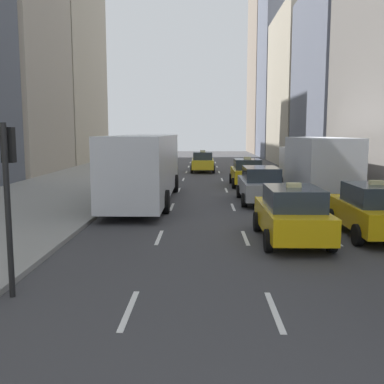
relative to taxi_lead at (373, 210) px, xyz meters
name	(u,v)px	position (x,y,z in m)	size (l,w,h in m)	color
sidewalk_left	(70,186)	(-13.80, 12.59, -0.81)	(8.00, 66.00, 0.15)	gray
lane_markings	(229,198)	(-4.20, 8.59, -0.87)	(5.72, 56.00, 0.01)	white
building_row_right	(330,15)	(5.20, 25.56, 12.44)	(6.00, 82.26, 37.48)	slate
taxi_lead	(373,210)	(0.00, 0.00, 0.00)	(2.02, 4.40, 1.87)	yellow
taxi_second	(247,172)	(-2.80, 13.72, 0.00)	(2.02, 4.40, 1.87)	yellow
taxi_third	(203,162)	(-5.60, 23.76, 0.00)	(2.02, 4.40, 1.87)	yellow
taxi_fourth	(292,214)	(-2.80, -0.78, 0.00)	(2.02, 4.40, 1.87)	yellow
sedan_black_near	(260,184)	(-2.80, 7.01, 0.01)	(2.02, 4.87, 1.75)	#9EA0A5
city_bus	(145,165)	(-8.41, 7.20, 0.91)	(2.80, 11.61, 3.25)	silver
box_truck	(315,166)	(0.00, 7.74, 0.83)	(2.58, 8.40, 3.15)	silver
traffic_light_pole	(8,182)	(-9.55, -5.67, 1.53)	(0.24, 0.42, 3.60)	black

